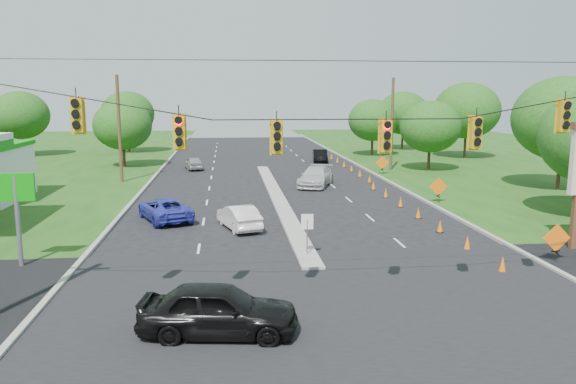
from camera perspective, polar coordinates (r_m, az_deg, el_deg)
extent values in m
plane|color=black|center=(20.24, 4.41, -11.51)|extent=(160.00, 160.00, 0.00)
cube|color=black|center=(20.24, 4.41, -11.51)|extent=(160.00, 14.00, 0.02)
cube|color=gray|center=(49.51, -13.77, 1.01)|extent=(0.25, 110.00, 0.16)
cube|color=gray|center=(50.94, 9.38, 1.40)|extent=(0.25, 110.00, 0.16)
cube|color=gray|center=(40.35, -1.08, -0.67)|extent=(1.00, 34.00, 0.18)
cylinder|color=gray|center=(25.60, 1.96, -4.78)|extent=(0.06, 0.06, 1.80)
cube|color=white|center=(25.41, 1.97, -3.03)|extent=(0.55, 0.04, 0.70)
cylinder|color=black|center=(17.88, 5.30, 8.65)|extent=(24.00, 0.04, 0.04)
cube|color=gold|center=(18.08, -20.63, 7.29)|extent=(0.34, 0.24, 1.00)
cube|color=gold|center=(17.61, -10.98, 5.97)|extent=(0.34, 0.24, 1.00)
cube|color=gold|center=(17.64, -1.16, 5.58)|extent=(0.34, 0.24, 1.00)
cube|color=gold|center=(18.28, 9.89, 5.59)|extent=(0.34, 0.24, 1.00)
cube|color=gold|center=(19.32, 18.52, 5.71)|extent=(0.34, 0.24, 1.00)
cube|color=gold|center=(20.73, 26.21, 6.92)|extent=(0.34, 0.24, 1.00)
cylinder|color=#422D1C|center=(49.42, -16.76, 6.11)|extent=(0.28, 0.28, 9.00)
cylinder|color=#422D1C|center=(55.95, 10.51, 6.75)|extent=(0.28, 0.28, 9.00)
cylinder|color=gray|center=(26.64, -25.74, -2.76)|extent=(0.20, 0.20, 4.00)
cube|color=#078D08|center=(26.38, -25.98, 0.43)|extent=(1.60, 0.15, 1.20)
cube|color=#59331E|center=(29.98, 27.19, -1.17)|extent=(0.25, 0.25, 4.40)
cone|color=orange|center=(25.34, 20.96, -6.88)|extent=(0.32, 0.32, 0.70)
cone|color=orange|center=(28.38, 17.75, -4.94)|extent=(0.32, 0.32, 0.70)
cone|color=orange|center=(31.51, 15.19, -3.36)|extent=(0.32, 0.32, 0.70)
cone|color=orange|center=(34.71, 13.09, -2.07)|extent=(0.32, 0.32, 0.70)
cone|color=orange|center=(37.96, 11.36, -0.99)|extent=(0.32, 0.32, 0.70)
cone|color=orange|center=(41.25, 9.90, -0.09)|extent=(0.32, 0.32, 0.70)
cone|color=orange|center=(44.58, 8.66, 0.68)|extent=(0.32, 0.32, 0.70)
cone|color=orange|center=(48.07, 8.29, 1.36)|extent=(0.32, 0.32, 0.70)
cone|color=orange|center=(51.43, 7.32, 1.93)|extent=(0.32, 0.32, 0.70)
cone|color=orange|center=(54.81, 6.47, 2.43)|extent=(0.32, 0.32, 0.70)
cone|color=orange|center=(58.20, 5.71, 2.88)|extent=(0.32, 0.32, 0.70)
cone|color=orange|center=(61.61, 5.04, 3.27)|extent=(0.32, 0.32, 0.70)
cone|color=orange|center=(65.02, 4.44, 3.63)|extent=(0.32, 0.32, 0.70)
cone|color=orange|center=(68.44, 3.90, 3.94)|extent=(0.32, 0.32, 0.70)
cube|color=black|center=(27.56, 25.53, -5.45)|extent=(0.06, 0.58, 0.26)
cube|color=black|center=(27.56, 25.53, -5.45)|extent=(0.06, 0.58, 0.26)
cube|color=orange|center=(27.42, 25.62, -4.23)|extent=(1.27, 0.05, 1.27)
cube|color=black|center=(39.83, 14.99, -0.34)|extent=(0.06, 0.58, 0.26)
cube|color=black|center=(39.83, 14.99, -0.34)|extent=(0.06, 0.58, 0.26)
cube|color=orange|center=(39.73, 15.03, 0.51)|extent=(1.27, 0.05, 1.27)
cube|color=black|center=(52.96, 9.55, 2.32)|extent=(0.06, 0.58, 0.26)
cube|color=black|center=(52.96, 9.55, 2.32)|extent=(0.06, 0.58, 0.26)
cube|color=orange|center=(52.88, 9.56, 2.96)|extent=(1.27, 0.05, 1.27)
cylinder|color=black|center=(74.87, -25.36, 4.36)|extent=(0.28, 0.28, 2.88)
ellipsoid|color=#194C14|center=(74.67, -25.56, 7.05)|extent=(6.72, 6.72, 5.76)
cylinder|color=black|center=(59.75, -16.31, 3.59)|extent=(0.28, 0.28, 2.52)
ellipsoid|color=#194C14|center=(59.52, -16.45, 6.54)|extent=(5.88, 5.88, 5.04)
cylinder|color=black|center=(74.80, -15.86, 4.93)|extent=(0.28, 0.28, 2.88)
ellipsoid|color=#194C14|center=(74.60, -15.99, 7.63)|extent=(6.72, 6.72, 5.76)
cylinder|color=black|center=(48.25, 25.82, 2.03)|extent=(0.28, 0.28, 3.24)
ellipsoid|color=#194C14|center=(47.94, 26.17, 6.72)|extent=(7.56, 7.56, 6.48)
cylinder|color=black|center=(56.37, 14.12, 3.34)|extent=(0.28, 0.28, 2.52)
ellipsoid|color=#194C14|center=(56.12, 14.25, 6.46)|extent=(5.88, 5.88, 5.04)
cylinder|color=black|center=(68.56, 17.53, 4.59)|extent=(0.28, 0.28, 3.24)
ellipsoid|color=#194C14|center=(68.35, 17.71, 7.89)|extent=(7.56, 7.56, 6.48)
cylinder|color=black|center=(77.43, 11.53, 5.26)|extent=(0.28, 0.28, 2.88)
ellipsoid|color=#194C14|center=(77.24, 11.62, 7.87)|extent=(6.72, 6.72, 5.76)
cylinder|color=black|center=(69.07, 8.53, 4.67)|extent=(0.28, 0.28, 2.52)
ellipsoid|color=#194C14|center=(68.86, 8.60, 7.22)|extent=(5.88, 5.88, 5.04)
imported|color=black|center=(17.77, -7.07, -11.78)|extent=(5.12, 2.61, 1.67)
imported|color=white|center=(31.31, -5.01, -2.52)|extent=(2.56, 4.33, 1.35)
imported|color=#3035AD|center=(34.04, -12.41, -1.68)|extent=(3.96, 5.47, 1.38)
imported|color=silver|center=(45.75, 2.84, 1.57)|extent=(3.98, 5.85, 1.57)
imported|color=gray|center=(56.79, -9.55, 2.92)|extent=(2.25, 4.01, 1.29)
imported|color=black|center=(62.02, 3.27, 3.67)|extent=(1.99, 4.46, 1.42)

